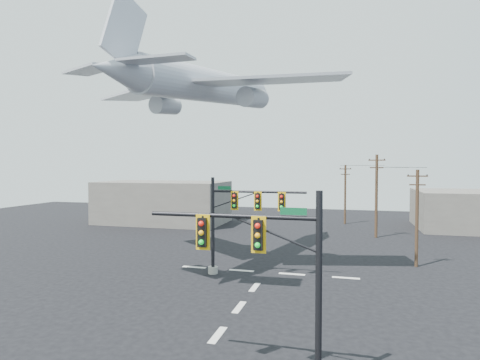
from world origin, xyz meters
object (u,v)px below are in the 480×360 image
(utility_pole_a, at_px, (417,216))
(utility_pole_c, at_px, (345,193))
(airliner, at_px, (208,86))
(signal_mast_far, at_px, (235,220))
(utility_pole_b, at_px, (376,194))
(signal_mast_near, at_px, (279,279))

(utility_pole_a, relative_size, utility_pole_c, 0.95)
(utility_pole_a, bearing_deg, airliner, -167.74)
(signal_mast_far, relative_size, utility_pole_b, 0.78)
(utility_pole_b, bearing_deg, utility_pole_c, 132.57)
(signal_mast_near, relative_size, utility_pole_a, 0.92)
(utility_pole_c, xyz_separation_m, airliner, (-10.94, -27.16, 10.51))
(utility_pole_a, distance_m, airliner, 20.25)
(utility_pole_a, xyz_separation_m, utility_pole_c, (-5.87, 23.67, 0.24))
(signal_mast_near, relative_size, signal_mast_far, 0.98)
(utility_pole_a, bearing_deg, utility_pole_c, 104.45)
(utility_pole_b, height_order, utility_pole_c, utility_pole_b)
(signal_mast_near, xyz_separation_m, utility_pole_b, (5.64, 33.65, 1.06))
(utility_pole_a, height_order, utility_pole_b, utility_pole_b)
(signal_mast_near, relative_size, utility_pole_c, 0.87)
(airliner, bearing_deg, utility_pole_a, -65.63)
(signal_mast_near, height_order, utility_pole_a, utility_pole_a)
(utility_pole_b, bearing_deg, signal_mast_far, -96.29)
(utility_pole_b, height_order, airliner, airliner)
(utility_pole_c, bearing_deg, signal_mast_near, -113.38)
(signal_mast_far, xyz_separation_m, utility_pole_c, (7.78, 30.09, 0.21))
(airliner, bearing_deg, utility_pole_c, -9.30)
(signal_mast_near, height_order, airliner, airliner)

